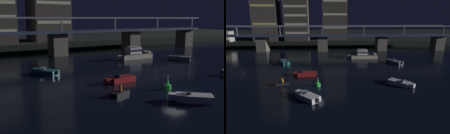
% 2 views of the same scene
% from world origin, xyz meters
% --- Properties ---
extents(ground_plane, '(400.00, 400.00, 0.00)m').
position_xyz_m(ground_plane, '(0.00, 0.00, 0.00)').
color(ground_plane, black).
extents(far_riverbank, '(240.00, 80.00, 2.20)m').
position_xyz_m(far_riverbank, '(0.00, 87.27, 1.10)').
color(far_riverbank, black).
rests_on(far_riverbank, ground).
extents(river_bridge, '(95.57, 6.40, 9.38)m').
position_xyz_m(river_bridge, '(-0.00, 39.26, 4.12)').
color(river_bridge, '#605B51').
rests_on(river_bridge, ground).
extents(cabin_cruiser_near_left, '(9.17, 2.78, 2.79)m').
position_xyz_m(cabin_cruiser_near_left, '(12.81, 25.02, 1.05)').
color(cabin_cruiser_near_left, beige).
rests_on(cabin_cruiser_near_left, ground).
extents(speedboat_mid_left, '(5.21, 1.97, 1.16)m').
position_xyz_m(speedboat_mid_left, '(-2.71, 8.14, 0.41)').
color(speedboat_mid_left, maroon).
rests_on(speedboat_mid_left, ground).
extents(speedboat_mid_center, '(3.66, 4.85, 1.16)m').
position_xyz_m(speedboat_mid_center, '(-10.02, 19.25, 0.41)').
color(speedboat_mid_center, '#196066').
rests_on(speedboat_mid_center, ground).
extents(speedboat_mid_right, '(4.44, 4.33, 1.16)m').
position_xyz_m(speedboat_mid_right, '(-1.16, -3.66, 0.41)').
color(speedboat_mid_right, silver).
rests_on(speedboat_mid_right, ground).
extents(speedboat_far_left, '(3.73, 4.82, 1.16)m').
position_xyz_m(speedboat_far_left, '(20.43, 18.08, 0.41)').
color(speedboat_far_left, gray).
rests_on(speedboat_far_left, ground).
extents(channel_buoy, '(0.90, 0.90, 1.76)m').
position_xyz_m(channel_buoy, '(0.22, 1.60, 0.48)').
color(channel_buoy, green).
rests_on(channel_buoy, ground).
extents(dinghy_with_paddler, '(2.82, 2.67, 1.36)m').
position_xyz_m(dinghy_with_paddler, '(-6.55, 2.70, 0.28)').
color(dinghy_with_paddler, black).
rests_on(dinghy_with_paddler, ground).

